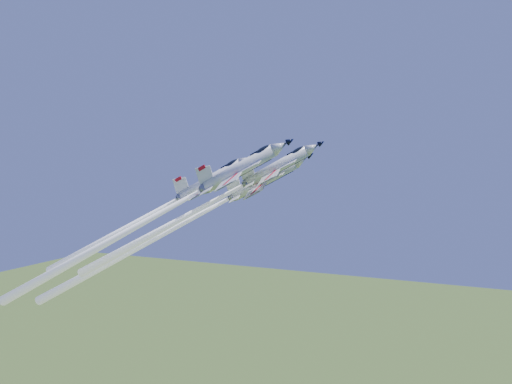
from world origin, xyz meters
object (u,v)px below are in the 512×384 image
at_px(jet_lead, 196,211).
at_px(jet_slot, 150,215).
at_px(jet_right, 137,226).
at_px(jet_left, 167,232).

relative_size(jet_lead, jet_slot, 1.07).
distance_m(jet_right, jet_slot, 4.19).
distance_m(jet_left, jet_right, 9.80).
height_order(jet_left, jet_right, jet_right).
height_order(jet_right, jet_slot, jet_right).
relative_size(jet_left, jet_right, 1.00).
bearing_deg(jet_left, jet_right, -11.07).
relative_size(jet_right, jet_slot, 1.32).
bearing_deg(jet_right, jet_left, 168.93).
distance_m(jet_lead, jet_left, 10.73).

